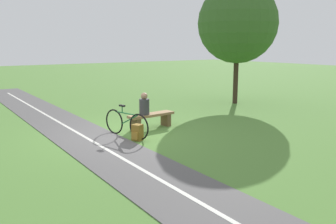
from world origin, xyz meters
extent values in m
plane|color=#548438|center=(0.00, 0.00, 0.00)|extent=(80.00, 80.00, 0.00)
cube|color=#565454|center=(1.07, 4.00, 0.01)|extent=(2.37, 36.02, 0.02)
cube|color=silver|center=(1.07, 4.00, 0.02)|extent=(0.56, 32.00, 0.00)
cube|color=#937047|center=(-1.22, -0.20, 0.45)|extent=(1.65, 0.54, 0.08)
cube|color=brown|center=(-1.83, -0.25, 0.20)|extent=(0.19, 0.38, 0.41)
cube|color=brown|center=(-0.62, -0.15, 0.20)|extent=(0.19, 0.38, 0.41)
cylinder|color=#38383D|center=(-0.95, -0.18, 0.74)|extent=(0.35, 0.35, 0.50)
sphere|color=#9E755B|center=(-0.95, -0.18, 1.09)|extent=(0.21, 0.21, 0.21)
torus|color=black|center=(-0.16, 0.82, 0.38)|extent=(0.23, 0.75, 0.76)
torus|color=black|center=(0.10, -0.21, 0.38)|extent=(0.23, 0.75, 0.76)
cylinder|color=#237038|center=(-0.03, 0.31, 0.70)|extent=(0.25, 0.89, 0.04)
cylinder|color=#237038|center=(-0.07, 0.46, 0.54)|extent=(0.19, 0.65, 0.36)
cylinder|color=#237038|center=(0.01, 0.15, 0.80)|extent=(0.03, 0.03, 0.20)
cube|color=black|center=(0.01, 0.15, 0.91)|extent=(0.13, 0.21, 0.05)
cube|color=olive|center=(-0.10, 0.84, 0.23)|extent=(0.33, 0.34, 0.46)
cube|color=#A57A2A|center=(0.02, 0.90, 0.16)|extent=(0.12, 0.18, 0.21)
cylinder|color=#38281E|center=(-7.11, -2.24, 1.37)|extent=(0.22, 0.22, 2.73)
sphere|color=#386028|center=(-7.11, -2.24, 3.62)|extent=(3.57, 3.57, 3.57)
camera|label=1|loc=(4.79, 9.37, 2.68)|focal=38.06mm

